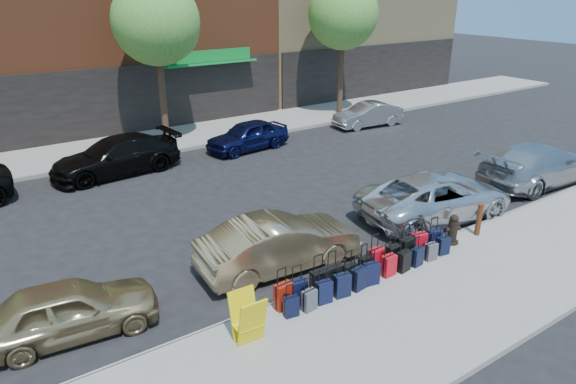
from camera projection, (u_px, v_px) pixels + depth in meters
ground at (264, 216)px, 16.68m from camera, size 120.00×120.00×0.00m
sidewalk_near at (414, 312)px, 11.68m from camera, size 60.00×4.00×0.15m
sidewalk_far at (153, 142)px, 24.32m from camera, size 60.00×4.00×0.15m
curb_near at (355, 274)px, 13.22m from camera, size 60.00×0.08×0.15m
curb_far at (169, 152)px, 22.77m from camera, size 60.00×0.08×0.15m
tree_center at (159, 24)px, 22.26m from camera, size 3.80×3.80×7.27m
tree_right at (345, 16)px, 27.74m from camera, size 3.80×3.80×7.27m
suitcase_front_0 at (284, 296)px, 11.59m from camera, size 0.43×0.26×1.01m
suitcase_front_1 at (298, 292)px, 11.74m from camera, size 0.42×0.25×0.99m
suitcase_front_2 at (320, 283)px, 12.07m from camera, size 0.44×0.25×1.05m
suitcase_front_3 at (333, 277)px, 12.36m from camera, size 0.41×0.23×0.99m
suitcase_front_4 at (349, 274)px, 12.52m from camera, size 0.38×0.22×0.90m
suitcase_front_5 at (365, 266)px, 12.87m from camera, size 0.39×0.25×0.89m
suitcase_front_6 at (376, 260)px, 13.09m from camera, size 0.44×0.27×1.03m
suitcase_front_7 at (393, 256)px, 13.38m from camera, size 0.38×0.21×0.90m
suitcase_front_8 at (407, 249)px, 13.61m from camera, size 0.45×0.27×1.04m
suitcase_front_9 at (419, 244)px, 13.90m from camera, size 0.45×0.30×1.02m
suitcase_front_10 at (434, 240)px, 14.17m from camera, size 0.42×0.27×0.96m
suitcase_back_0 at (291, 306)px, 11.34m from camera, size 0.35×0.24×0.78m
suitcase_back_1 at (309, 300)px, 11.55m from camera, size 0.36×0.23×0.81m
suitcase_back_2 at (324, 292)px, 11.81m from camera, size 0.40×0.26×0.89m
suitcase_back_3 at (342, 285)px, 12.05m from camera, size 0.42×0.29×0.93m
suitcase_back_4 at (359, 279)px, 12.33m from camera, size 0.41×0.28×0.91m
suitcase_back_5 at (371, 274)px, 12.54m from camera, size 0.42×0.29×0.91m
suitcase_back_6 at (389, 265)px, 12.91m from camera, size 0.39×0.24×0.90m
suitcase_back_7 at (404, 261)px, 13.12m from camera, size 0.40×0.27×0.89m
suitcase_back_8 at (417, 257)px, 13.38m from camera, size 0.37×0.24×0.82m
suitcase_back_9 at (431, 252)px, 13.66m from camera, size 0.35×0.22×0.79m
suitcase_back_10 at (443, 246)px, 13.95m from camera, size 0.36×0.24×0.81m
fire_hydrant at (453, 230)px, 14.50m from camera, size 0.45×0.40×0.88m
bollard at (479, 219)px, 14.94m from camera, size 0.18×0.18×0.98m
display_rack at (248, 318)px, 10.47m from camera, size 0.62×0.68×1.06m
car_near_0 at (69, 309)px, 10.84m from camera, size 3.82×1.87×1.26m
car_near_1 at (279, 243)px, 13.40m from camera, size 4.46×1.83×1.44m
car_near_2 at (435, 197)px, 16.35m from camera, size 5.46×3.03×1.45m
car_near_3 at (539, 164)px, 19.13m from camera, size 5.39×2.38×1.54m
car_far_1 at (116, 156)px, 20.16m from camera, size 5.21×2.50×1.46m
car_far_2 at (248, 135)px, 23.16m from camera, size 4.05×1.99×1.33m
car_far_3 at (368, 115)px, 27.02m from camera, size 3.90×1.70×1.25m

